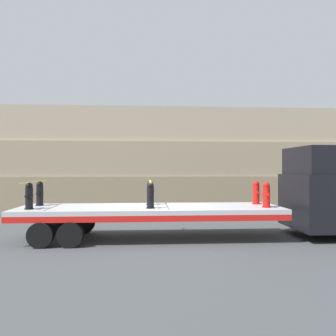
{
  "coord_description": "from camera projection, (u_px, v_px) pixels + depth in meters",
  "views": [
    {
      "loc": [
        -0.1,
        -11.71,
        2.53
      ],
      "look_at": [
        0.63,
        0.0,
        2.53
      ],
      "focal_mm": 35.0,
      "sensor_mm": 36.0,
      "label": 1
    }
  ],
  "objects": [
    {
      "name": "ground_plane",
      "position": [
        150.0,
        239.0,
        11.69
      ],
      "size": [
        120.0,
        120.0,
        0.0
      ],
      "primitive_type": "plane",
      "color": "#3F4244"
    },
    {
      "name": "rock_cliff",
      "position": [
        149.0,
        159.0,
        20.34
      ],
      "size": [
        60.0,
        3.3,
        6.14
      ],
      "color": "#84755B",
      "rests_on": "ground_plane"
    },
    {
      "name": "truck_cab",
      "position": [
        327.0,
        192.0,
        12.1
      ],
      "size": [
        2.53,
        2.74,
        3.3
      ],
      "color": "black",
      "rests_on": "ground_plane"
    },
    {
      "name": "flatbed_trailer",
      "position": [
        136.0,
        212.0,
        11.66
      ],
      "size": [
        9.29,
        2.55,
        1.15
      ],
      "color": "#B2B2B7",
      "rests_on": "ground_plane"
    },
    {
      "name": "fire_hydrant_black_near_0",
      "position": [
        29.0,
        196.0,
        10.9
      ],
      "size": [
        0.3,
        0.53,
        0.89
      ],
      "color": "black",
      "rests_on": "flatbed_trailer"
    },
    {
      "name": "fire_hydrant_black_far_0",
      "position": [
        40.0,
        194.0,
        11.98
      ],
      "size": [
        0.3,
        0.53,
        0.89
      ],
      "color": "black",
      "rests_on": "flatbed_trailer"
    },
    {
      "name": "fire_hydrant_black_near_1",
      "position": [
        150.0,
        196.0,
        11.16
      ],
      "size": [
        0.3,
        0.53,
        0.89
      ],
      "color": "black",
      "rests_on": "flatbed_trailer"
    },
    {
      "name": "fire_hydrant_black_far_1",
      "position": [
        150.0,
        193.0,
        12.23
      ],
      "size": [
        0.3,
        0.53,
        0.89
      ],
      "color": "black",
      "rests_on": "flatbed_trailer"
    },
    {
      "name": "fire_hydrant_red_near_2",
      "position": [
        266.0,
        195.0,
        11.41
      ],
      "size": [
        0.3,
        0.53,
        0.89
      ],
      "color": "red",
      "rests_on": "flatbed_trailer"
    },
    {
      "name": "fire_hydrant_red_far_2",
      "position": [
        256.0,
        193.0,
        12.48
      ],
      "size": [
        0.3,
        0.53,
        0.89
      ],
      "color": "red",
      "rests_on": "flatbed_trailer"
    },
    {
      "name": "cargo_strap_rear",
      "position": [
        35.0,
        182.0,
        11.44
      ],
      "size": [
        0.05,
        2.65,
        0.01
      ],
      "color": "yellow",
      "rests_on": "fire_hydrant_black_near_0"
    },
    {
      "name": "cargo_strap_middle",
      "position": [
        150.0,
        181.0,
        11.69
      ],
      "size": [
        0.05,
        2.65,
        0.01
      ],
      "color": "yellow",
      "rests_on": "fire_hydrant_black_near_1"
    }
  ]
}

